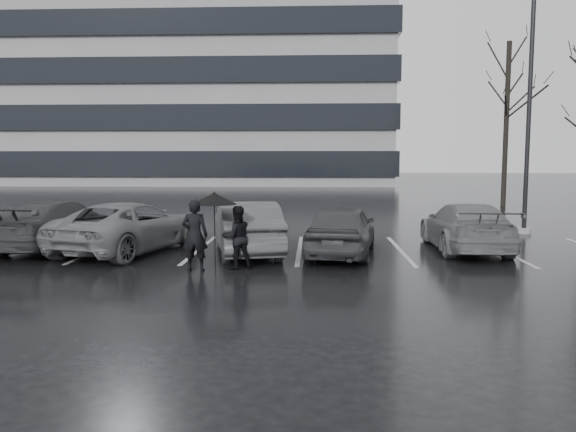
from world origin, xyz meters
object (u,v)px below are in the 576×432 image
(pedestrian_left, at_px, (195,235))
(tree_north, at_px, (506,125))
(pedestrian_right, at_px, (237,237))
(car_east, at_px, (466,227))
(car_west_c, at_px, (58,224))
(car_west_a, at_px, (247,227))
(lamp_post, at_px, (529,118))
(car_west_b, at_px, (130,227))
(car_main, at_px, (341,229))

(pedestrian_left, relative_size, tree_north, 0.19)
(pedestrian_left, height_order, pedestrian_right, pedestrian_left)
(pedestrian_left, bearing_deg, tree_north, -124.30)
(car_east, xyz_separation_m, tree_north, (5.81, 14.43, 3.59))
(car_east, height_order, pedestrian_left, pedestrian_left)
(car_west_c, bearing_deg, car_west_a, -178.98)
(pedestrian_right, relative_size, lamp_post, 0.17)
(car_east, distance_m, pedestrian_left, 7.56)
(tree_north, bearing_deg, car_west_b, -135.02)
(car_west_a, bearing_deg, car_west_c, -18.72)
(car_main, relative_size, tree_north, 0.48)
(car_west_b, xyz_separation_m, lamp_post, (12.14, 4.20, 3.19))
(car_west_a, height_order, tree_north, tree_north)
(car_west_a, relative_size, pedestrian_left, 2.62)
(car_west_c, distance_m, lamp_post, 15.16)
(lamp_post, bearing_deg, car_main, -144.68)
(car_east, bearing_deg, car_west_a, 7.65)
(car_west_b, height_order, tree_north, tree_north)
(car_main, height_order, car_east, car_main)
(car_west_b, bearing_deg, lamp_post, -144.51)
(car_west_c, height_order, pedestrian_right, pedestrian_right)
(car_west_c, distance_m, car_east, 11.40)
(pedestrian_left, xyz_separation_m, pedestrian_right, (0.92, 0.27, -0.09))
(car_west_c, distance_m, pedestrian_right, 6.02)
(car_main, relative_size, pedestrian_left, 2.48)
(car_west_b, height_order, car_west_c, car_west_c)
(car_west_a, relative_size, car_west_c, 0.89)
(pedestrian_left, distance_m, tree_north, 21.91)
(pedestrian_right, bearing_deg, car_main, -164.47)
(car_main, height_order, pedestrian_left, pedestrian_left)
(car_east, bearing_deg, tree_north, -111.62)
(car_west_a, distance_m, pedestrian_right, 2.06)
(pedestrian_left, bearing_deg, car_west_a, -109.65)
(pedestrian_left, xyz_separation_m, tree_north, (12.70, 17.52, 3.44))
(car_west_a, height_order, pedestrian_right, pedestrian_right)
(car_east, bearing_deg, car_main, 15.24)
(car_main, distance_m, car_west_b, 5.76)
(car_west_a, height_order, car_west_b, car_west_a)
(lamp_post, xyz_separation_m, tree_north, (2.89, 10.82, 0.38))
(car_main, relative_size, car_west_a, 0.95)
(car_west_a, bearing_deg, pedestrian_right, 77.48)
(car_west_b, relative_size, car_west_c, 1.03)
(car_west_a, relative_size, tree_north, 0.50)
(car_main, distance_m, pedestrian_right, 3.14)
(car_west_b, relative_size, lamp_post, 0.58)
(car_west_c, relative_size, pedestrian_right, 3.28)
(car_west_a, distance_m, car_west_b, 3.24)
(car_west_a, xyz_separation_m, pedestrian_right, (0.02, -2.06, 0.03))
(car_west_c, bearing_deg, car_west_b, 177.27)
(car_main, bearing_deg, pedestrian_left, 41.39)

